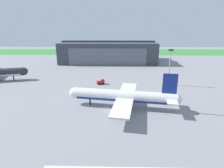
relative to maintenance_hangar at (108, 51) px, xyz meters
The scene contains 6 objects.
ground_plane 97.34m from the maintenance_hangar, 87.48° to the right, with size 440.00×440.00×0.00m, color gray.
grass_field_strip 65.44m from the maintenance_hangar, 86.23° to the left, with size 440.00×56.00×0.08m, color #378835.
maintenance_hangar is the anchor object (origin of this frame).
airliner_near_right 95.24m from the maintenance_hangar, 84.47° to the right, with size 38.73×32.40×12.89m.
stair_truck 67.52m from the maintenance_hangar, 90.87° to the right, with size 4.13×3.17×2.38m.
apron_light_mast 74.96m from the maintenance_hangar, 64.59° to the right, with size 2.40×0.50×17.48m.
Camera 1 is at (2.32, -56.36, 26.59)m, focal length 28.90 mm.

